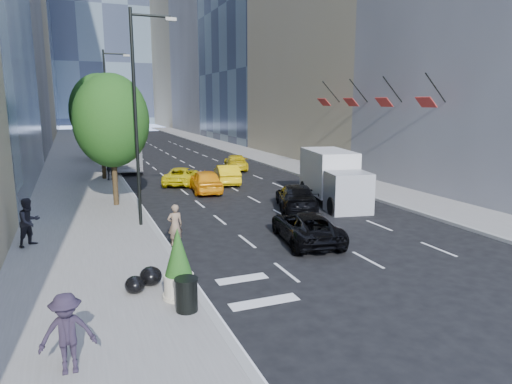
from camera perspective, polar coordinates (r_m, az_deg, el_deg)
name	(u,v)px	position (r m, az deg, el deg)	size (l,w,h in m)	color
ground	(298,235)	(21.12, 5.24, -5.39)	(160.00, 160.00, 0.00)	black
sidewalk_left	(78,163)	(48.36, -21.39, 3.38)	(6.00, 120.00, 0.15)	slate
sidewalk_right	(256,155)	(52.06, 0.03, 4.65)	(4.00, 120.00, 0.15)	slate
tower_right_far	(199,24)	(121.63, -7.12, 20.10)	(20.00, 24.00, 50.00)	gray
lamp_near	(139,106)	(22.19, -14.42, 10.33)	(2.13, 0.22, 10.00)	black
lamp_far	(109,104)	(40.10, -17.93, 10.38)	(2.13, 0.22, 10.00)	black
tree_near	(111,121)	(27.09, -17.63, 8.47)	(4.20, 4.20, 7.46)	black
tree_mid	(100,111)	(37.06, -18.90, 9.53)	(4.50, 4.50, 7.99)	black
tree_far	(93,116)	(50.05, -19.72, 8.97)	(3.90, 3.90, 6.92)	black
traffic_signal	(97,117)	(58.09, -19.24, 8.83)	(2.48, 0.53, 5.20)	black
facade_flags	(368,99)	(34.36, 13.85, 11.17)	(1.85, 13.30, 2.05)	black
skateboarder	(175,228)	(19.28, -10.07, -4.43)	(0.64, 0.42, 1.75)	#755F49
black_sedan_lincoln	(306,227)	(20.04, 6.29, -4.34)	(2.22, 4.81, 1.34)	black
black_sedan_mercedes	(296,197)	(25.90, 5.03, -0.62)	(2.04, 5.01, 1.46)	black
taxi_a	(205,181)	(30.99, -6.35, 1.40)	(1.84, 4.57, 1.56)	#FF9E0D
taxi_b	(227,174)	(34.08, -3.67, 2.25)	(1.53, 4.40, 1.45)	gold
taxi_c	(181,176)	(34.27, -9.32, 2.02)	(2.11, 4.57, 1.27)	yellow
taxi_d	(236,162)	(41.13, -2.54, 3.74)	(1.90, 4.68, 1.36)	#DBBB0B
city_bus	(126,151)	(44.00, -15.96, 4.94)	(2.60, 11.11, 3.09)	silver
box_truck	(333,177)	(27.73, 9.62, 1.84)	(3.54, 6.83, 3.11)	#BCBCBC
pedestrian_a	(29,222)	(21.01, -26.49, -3.38)	(0.98, 0.76, 2.01)	black
pedestrian_b	(110,168)	(36.41, -17.76, 2.86)	(1.08, 0.45, 1.84)	black
pedestrian_c	(67,333)	(11.16, -22.54, -16.02)	(1.19, 0.68, 1.84)	#231C2A
trash_can	(187,295)	(13.42, -8.66, -12.65)	(0.62, 0.62, 0.94)	black
planter_shrub	(178,265)	(14.12, -9.68, -8.93)	(0.92, 0.92, 2.20)	beige
garbage_bags	(145,279)	(15.27, -13.76, -10.56)	(1.23, 1.19, 0.61)	black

